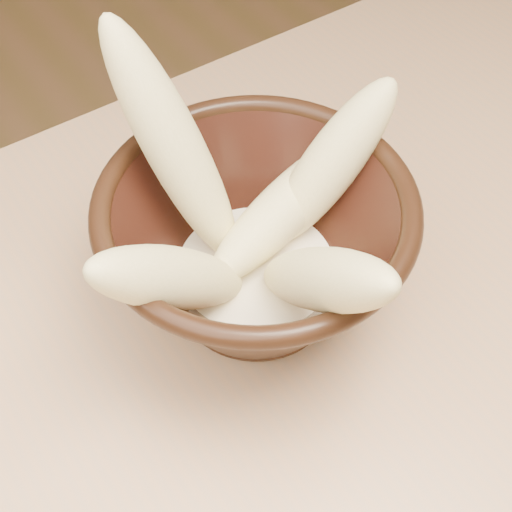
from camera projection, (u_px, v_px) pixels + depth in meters
The scene contains 8 objects.
table at pixel (414, 378), 0.64m from camera, with size 1.20×0.80×0.75m.
bowl at pixel (256, 247), 0.53m from camera, with size 0.23×0.23×0.13m.
milk_puddle at pixel (256, 272), 0.56m from camera, with size 0.13×0.13×0.02m, color #FFEFCD.
banana_upright at pixel (174, 147), 0.51m from camera, with size 0.04×0.04×0.20m, color #DDCF83.
banana_left at pixel (173, 278), 0.47m from camera, with size 0.04×0.04×0.16m, color #DDCF83.
banana_right at pixel (330, 165), 0.54m from camera, with size 0.04×0.04×0.16m, color #DDCF83.
banana_across at pixel (287, 206), 0.56m from camera, with size 0.04×0.04×0.18m, color #DDCF83.
banana_front at pixel (322, 279), 0.46m from camera, with size 0.04×0.04×0.18m, color #DDCF83.
Camera 1 is at (-0.29, -0.18, 1.24)m, focal length 50.00 mm.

